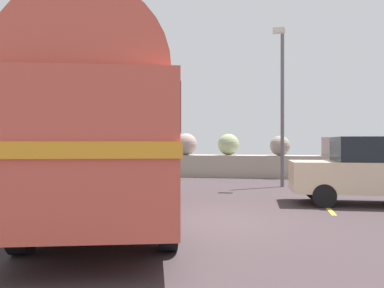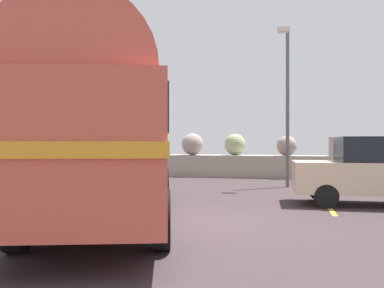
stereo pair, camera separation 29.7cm
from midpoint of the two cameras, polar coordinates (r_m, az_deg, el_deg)
name	(u,v)px [view 1 (the left image)]	position (r m, az deg, el deg)	size (l,w,h in m)	color
ground	(189,222)	(8.79, -1.46, -11.01)	(32.00, 26.00, 0.02)	#3C3034
breakwater	(239,164)	(20.30, 6.27, -2.80)	(31.36, 2.01, 2.21)	#A69B8B
vintage_coach	(114,128)	(8.98, -12.03, 2.31)	(4.79, 8.91, 3.70)	black
parked_car_nearest	(370,170)	(11.99, 23.37, -3.40)	(4.17, 1.88, 1.86)	black
lamp_post	(282,100)	(15.78, 12.17, 6.18)	(0.44, 1.04, 5.94)	#5B5B60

